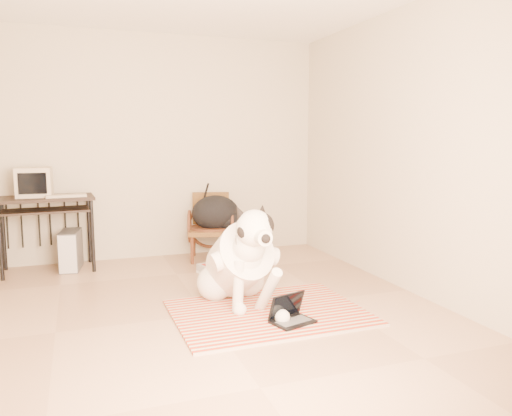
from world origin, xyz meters
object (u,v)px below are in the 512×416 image
computer_desk (46,207)px  rattan_chair (211,226)px  crt_monitor (34,182)px  pc_tower (71,250)px  laptop (290,315)px  backpack (218,214)px  dog (240,262)px

computer_desk → rattan_chair: bearing=-1.2°
computer_desk → crt_monitor: size_ratio=2.77×
pc_tower → laptop: bearing=-55.2°
computer_desk → backpack: (1.91, -0.11, -0.15)m
rattan_chair → crt_monitor: bearing=177.0°
computer_desk → rattan_chair: size_ratio=1.28×
dog → rattan_chair: 1.76m
pc_tower → crt_monitor: bearing=170.1°
dog → laptop: bearing=-68.0°
crt_monitor → backpack: size_ratio=0.62×
laptop → crt_monitor: (-1.99, 2.43, 0.91)m
computer_desk → laptop: bearing=-51.5°
laptop → backpack: 2.30m
dog → laptop: dog is taller
laptop → rattan_chair: rattan_chair is taller
crt_monitor → backpack: bearing=-5.0°
rattan_chair → backpack: 0.19m
laptop → pc_tower: 2.89m
laptop → crt_monitor: bearing=129.3°
dog → laptop: 0.70m
dog → pc_tower: dog is taller
dog → rattan_chair: (0.19, 1.74, 0.02)m
dog → pc_tower: (-1.41, 1.79, -0.16)m
crt_monitor → laptop: bearing=-50.7°
pc_tower → rattan_chair: rattan_chair is taller
computer_desk → rattan_chair: 1.87m
pc_tower → computer_desk: bearing=-179.1°
rattan_chair → dog: bearing=-96.4°
crt_monitor → pc_tower: bearing=-9.9°
laptop → dog: bearing=112.0°
laptop → computer_desk: (-1.88, 2.36, 0.64)m
dog → laptop: (0.23, -0.58, -0.31)m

